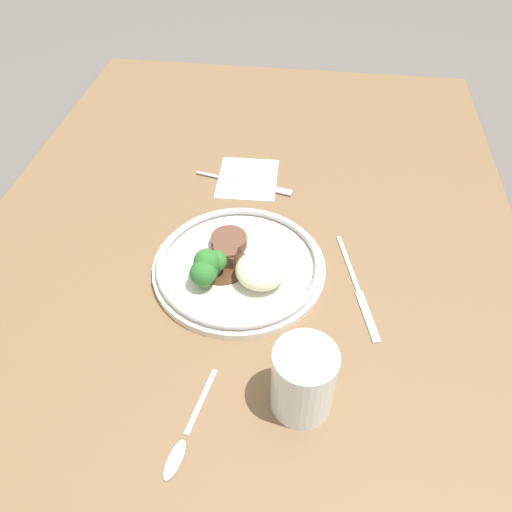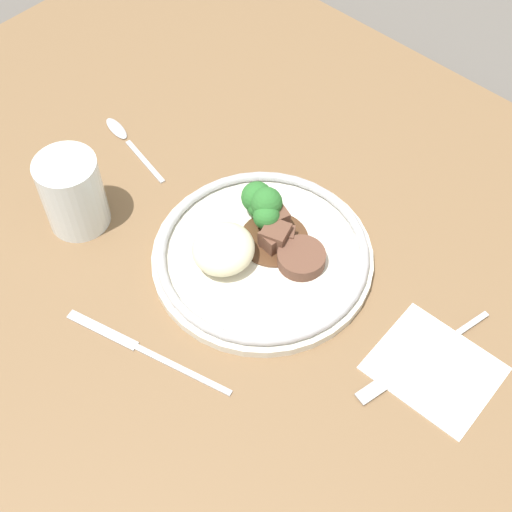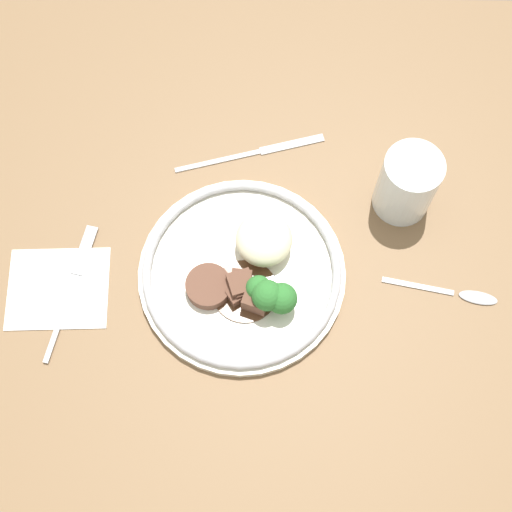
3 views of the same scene
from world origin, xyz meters
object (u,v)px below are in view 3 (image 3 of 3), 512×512
object	(u,v)px
juice_glass	(406,186)
spoon	(463,295)
knife	(256,152)
fork	(75,279)
plate	(246,274)

from	to	relation	value
juice_glass	spoon	size ratio (longest dim) A/B	0.68
knife	spoon	distance (m)	0.35
fork	knife	size ratio (longest dim) A/B	0.90
juice_glass	knife	xyz separation A→B (m)	(-0.20, 0.07, -0.05)
knife	fork	bearing A→B (deg)	-155.71
fork	knife	xyz separation A→B (m)	(0.24, 0.20, -0.00)
juice_glass	fork	distance (m)	0.46
fork	spoon	distance (m)	0.52
juice_glass	spoon	distance (m)	0.16
plate	knife	size ratio (longest dim) A/B	1.28
knife	plate	bearing A→B (deg)	-108.14
plate	spoon	xyz separation A→B (m)	(0.29, -0.02, -0.02)
fork	knife	distance (m)	0.31
plate	juice_glass	world-z (taller)	juice_glass
fork	plate	bearing A→B (deg)	-76.38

